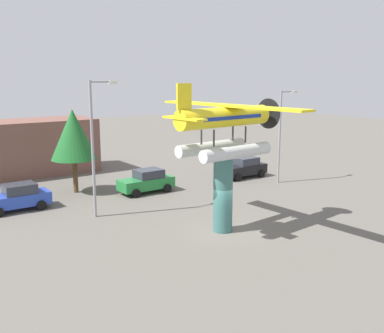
{
  "coord_description": "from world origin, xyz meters",
  "views": [
    {
      "loc": [
        -15.75,
        -18.95,
        8.73
      ],
      "look_at": [
        0.0,
        3.0,
        3.27
      ],
      "focal_mm": 42.13,
      "sensor_mm": 36.0,
      "label": 1
    }
  ],
  "objects": [
    {
      "name": "car_far_black",
      "position": [
        10.36,
        9.67,
        0.88
      ],
      "size": [
        4.2,
        2.02,
        1.76
      ],
      "rotation": [
        0.0,
        0.0,
        3.14
      ],
      "color": "black",
      "rests_on": "ground"
    },
    {
      "name": "display_pedestal",
      "position": [
        0.0,
        0.0,
        2.18
      ],
      "size": [
        1.1,
        1.1,
        4.37
      ],
      "primitive_type": "cylinder",
      "color": "#386B66",
      "rests_on": "ground"
    },
    {
      "name": "streetlight_primary",
      "position": [
        -4.64,
        6.73,
        4.89
      ],
      "size": [
        1.84,
        0.28,
        8.48
      ],
      "color": "gray",
      "rests_on": "ground"
    },
    {
      "name": "floatplane_monument",
      "position": [
        0.13,
        0.01,
        6.04
      ],
      "size": [
        6.97,
        10.45,
        4.0
      ],
      "rotation": [
        0.0,
        0.0,
        0.07
      ],
      "color": "silver",
      "rests_on": "display_pedestal"
    },
    {
      "name": "car_mid_green",
      "position": [
        0.86,
        10.11,
        0.88
      ],
      "size": [
        4.2,
        2.02,
        1.76
      ],
      "rotation": [
        0.0,
        0.0,
        3.14
      ],
      "color": "#237A38",
      "rests_on": "ground"
    },
    {
      "name": "car_near_blue",
      "position": [
        -8.42,
        11.03,
        0.88
      ],
      "size": [
        4.2,
        2.02,
        1.76
      ],
      "rotation": [
        0.0,
        0.0,
        3.14
      ],
      "color": "#2847B7",
      "rests_on": "ground"
    },
    {
      "name": "tree_east",
      "position": [
        -3.53,
        13.27,
        4.43
      ],
      "size": [
        3.4,
        3.4,
        6.34
      ],
      "color": "brown",
      "rests_on": "ground"
    },
    {
      "name": "streetlight_secondary",
      "position": [
        11.57,
        6.56,
        4.42
      ],
      "size": [
        1.84,
        0.28,
        7.58
      ],
      "color": "gray",
      "rests_on": "ground"
    },
    {
      "name": "ground_plane",
      "position": [
        0.0,
        0.0,
        0.0
      ],
      "size": [
        140.0,
        140.0,
        0.0
      ],
      "primitive_type": "plane",
      "color": "#605B54"
    },
    {
      "name": "storefront_building",
      "position": [
        -5.07,
        22.0,
        2.43
      ],
      "size": [
        12.84,
        5.21,
        4.86
      ],
      "primitive_type": "cube",
      "color": "brown",
      "rests_on": "ground"
    }
  ]
}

